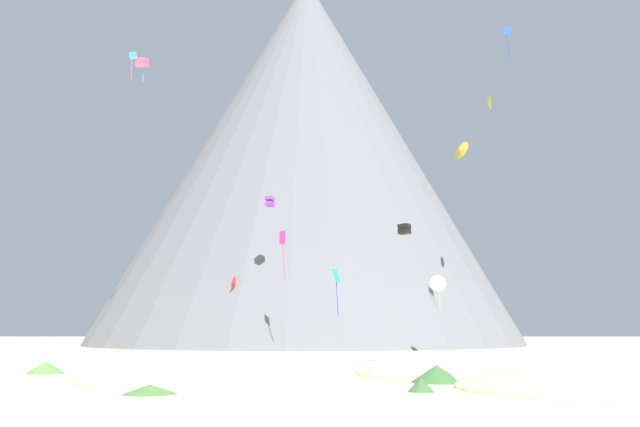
{
  "coord_description": "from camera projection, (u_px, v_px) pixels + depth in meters",
  "views": [
    {
      "loc": [
        1.89,
        -32.48,
        2.85
      ],
      "look_at": [
        1.37,
        48.69,
        16.29
      ],
      "focal_mm": 38.88,
      "sensor_mm": 36.0,
      "label": 1
    }
  ],
  "objects": [
    {
      "name": "ground_plane",
      "position": [
        283.0,
        391.0,
        31.59
      ],
      "size": [
        400.0,
        400.0,
        0.0
      ],
      "primitive_type": "plane",
      "color": "beige"
    },
    {
      "name": "dune_foreground_right",
      "position": [
        493.0,
        374.0,
        43.06
      ],
      "size": [
        21.24,
        20.03,
        2.51
      ],
      "primitive_type": "ellipsoid",
      "rotation": [
        0.0,
        0.0,
        1.86
      ],
      "color": "#CCBA8E",
      "rests_on": "ground_plane"
    },
    {
      "name": "dune_midground",
      "position": [
        221.0,
        379.0,
        38.79
      ],
      "size": [
        16.31,
        17.36,
        2.06
      ],
      "primitive_type": "ellipsoid",
      "rotation": [
        0.0,
        0.0,
        1.53
      ],
      "color": "beige",
      "rests_on": "ground_plane"
    },
    {
      "name": "bush_scatter_east",
      "position": [
        150.0,
        389.0,
        30.26
      ],
      "size": [
        3.4,
        3.4,
        0.41
      ],
      "primitive_type": "cone",
      "rotation": [
        0.0,
        0.0,
        0.7
      ],
      "color": "#477238",
      "rests_on": "ground_plane"
    },
    {
      "name": "bush_mid_center",
      "position": [
        46.0,
        367.0,
        43.79
      ],
      "size": [
        2.7,
        2.7,
        0.76
      ],
      "primitive_type": "cone",
      "rotation": [
        0.0,
        0.0,
        3.03
      ],
      "color": "#568442",
      "rests_on": "ground_plane"
    },
    {
      "name": "bush_far_right",
      "position": [
        437.0,
        374.0,
        36.58
      ],
      "size": [
        3.94,
        3.94,
        0.93
      ],
      "primitive_type": "cone",
      "rotation": [
        0.0,
        0.0,
        5.49
      ],
      "color": "#386633",
      "rests_on": "ground_plane"
    },
    {
      "name": "bush_low_patch",
      "position": [
        592.0,
        369.0,
        43.46
      ],
      "size": [
        2.18,
        2.18,
        0.59
      ],
      "primitive_type": "cone",
      "rotation": [
        0.0,
        0.0,
        2.06
      ],
      "color": "#477238",
      "rests_on": "ground_plane"
    },
    {
      "name": "bush_ridge_crest",
      "position": [
        188.0,
        373.0,
        37.52
      ],
      "size": [
        2.34,
        2.34,
        0.9
      ],
      "primitive_type": "cone",
      "rotation": [
        0.0,
        0.0,
        2.36
      ],
      "color": "#668C4C",
      "rests_on": "ground_plane"
    },
    {
      "name": "bush_far_left",
      "position": [
        421.0,
        385.0,
        31.27
      ],
      "size": [
        1.31,
        1.31,
        0.64
      ],
      "primitive_type": "cone",
      "rotation": [
        0.0,
        0.0,
        4.64
      ],
      "color": "#386633",
      "rests_on": "ground_plane"
    },
    {
      "name": "rock_massif",
      "position": [
        304.0,
        160.0,
        127.56
      ],
      "size": [
        96.93,
        96.93,
        69.07
      ],
      "color": "slate",
      "rests_on": "ground_plane"
    },
    {
      "name": "kite_blue_high",
      "position": [
        508.0,
        34.0,
        81.37
      ],
      "size": [
        0.92,
        0.81,
        4.16
      ],
      "rotation": [
        0.0,
        0.0,
        5.04
      ],
      "color": "blue"
    },
    {
      "name": "kite_rainbow_high",
      "position": [
        142.0,
        63.0,
        70.31
      ],
      "size": [
        1.15,
        1.21,
        2.56
      ],
      "rotation": [
        0.0,
        0.0,
        6.12
      ],
      "color": "#E5668C"
    },
    {
      "name": "kite_cyan_high",
      "position": [
        133.0,
        59.0,
        95.42
      ],
      "size": [
        1.1,
        0.26,
        3.96
      ],
      "rotation": [
        0.0,
        0.0,
        5.66
      ],
      "color": "#33BCDB"
    },
    {
      "name": "kite_red_low",
      "position": [
        234.0,
        283.0,
        91.66
      ],
      "size": [
        0.81,
        1.63,
        3.23
      ],
      "rotation": [
        0.0,
        0.0,
        1.36
      ],
      "color": "red"
    },
    {
      "name": "kite_black_low",
      "position": [
        404.0,
        229.0,
        56.87
      ],
      "size": [
        1.18,
        1.18,
        0.85
      ],
      "rotation": [
        0.0,
        0.0,
        4.17
      ],
      "color": "black"
    },
    {
      "name": "kite_white_low",
      "position": [
        438.0,
        283.0,
        84.02
      ],
      "size": [
        2.02,
        1.28,
        4.16
      ],
      "rotation": [
        0.0,
        0.0,
        2.74
      ],
      "color": "white"
    },
    {
      "name": "kite_teal_low",
      "position": [
        337.0,
        282.0,
        66.67
      ],
      "size": [
        0.82,
        0.63,
        4.55
      ],
      "rotation": [
        0.0,
        0.0,
        0.1
      ],
      "color": "teal"
    },
    {
      "name": "kite_yellow_high",
      "position": [
        488.0,
        102.0,
        91.71
      ],
      "size": [
        0.61,
        1.96,
        1.95
      ],
      "rotation": [
        0.0,
        0.0,
        4.66
      ],
      "color": "yellow"
    },
    {
      "name": "kite_magenta_low",
      "position": [
        283.0,
        243.0,
        83.19
      ],
      "size": [
        0.79,
        0.91,
        6.05
      ],
      "rotation": [
        0.0,
        0.0,
        4.73
      ],
      "color": "#D1339E"
    },
    {
      "name": "kite_gold_mid",
      "position": [
        461.0,
        150.0,
        70.89
      ],
      "size": [
        1.72,
        2.16,
        1.94
      ],
      "rotation": [
        0.0,
        0.0,
        5.16
      ],
      "color": "gold"
    },
    {
      "name": "kite_violet_mid",
      "position": [
        270.0,
        202.0,
        90.44
      ],
      "size": [
        1.4,
        1.42,
        1.36
      ],
      "rotation": [
        0.0,
        0.0,
        2.58
      ],
      "color": "purple"
    }
  ]
}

